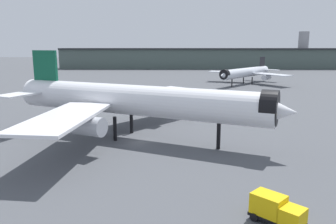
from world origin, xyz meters
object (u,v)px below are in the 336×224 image
object	(u,v)px
service_truck_front	(276,210)
traffic_cone_near_nose	(164,105)
airliner_far_taxiway	(246,73)
airliner_near_gate	(133,101)

from	to	relation	value
service_truck_front	traffic_cone_near_nose	xyz separation A→B (m)	(-20.60, 66.64, -1.27)
service_truck_front	airliner_far_taxiway	bearing A→B (deg)	123.62
airliner_near_gate	service_truck_front	bearing A→B (deg)	-36.65
airliner_far_taxiway	traffic_cone_near_nose	distance (m)	71.15
service_truck_front	traffic_cone_near_nose	world-z (taller)	service_truck_front
airliner_near_gate	traffic_cone_near_nose	size ratio (longest dim) A/B	93.39
airliner_near_gate	traffic_cone_near_nose	distance (m)	37.08
airliner_far_taxiway	service_truck_front	bearing A→B (deg)	28.22
airliner_far_taxiway	traffic_cone_near_nose	bearing A→B (deg)	6.52
airliner_near_gate	airliner_far_taxiway	size ratio (longest dim) A/B	1.40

